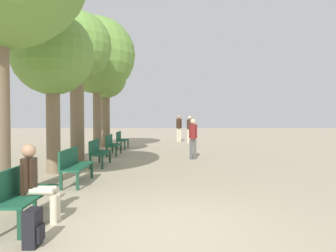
# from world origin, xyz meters

# --- Properties ---
(ground_plane) EXTENTS (80.00, 80.00, 0.00)m
(ground_plane) POSITION_xyz_m (0.00, 0.00, 0.00)
(ground_plane) COLOR tan
(bench_row_0) EXTENTS (0.46, 1.54, 0.87)m
(bench_row_0) POSITION_xyz_m (-2.16, 0.33, 0.50)
(bench_row_0) COLOR #195138
(bench_row_0) RESTS_ON ground_plane
(bench_row_1) EXTENTS (0.46, 1.54, 0.87)m
(bench_row_1) POSITION_xyz_m (-2.16, 3.26, 0.50)
(bench_row_1) COLOR #195138
(bench_row_1) RESTS_ON ground_plane
(bench_row_2) EXTENTS (0.46, 1.54, 0.87)m
(bench_row_2) POSITION_xyz_m (-2.16, 6.19, 0.50)
(bench_row_2) COLOR #195138
(bench_row_2) RESTS_ON ground_plane
(bench_row_3) EXTENTS (0.46, 1.54, 0.87)m
(bench_row_3) POSITION_xyz_m (-2.16, 9.12, 0.50)
(bench_row_3) COLOR #195138
(bench_row_3) RESTS_ON ground_plane
(bench_row_4) EXTENTS (0.46, 1.54, 0.87)m
(bench_row_4) POSITION_xyz_m (-2.16, 12.06, 0.50)
(bench_row_4) COLOR #195138
(bench_row_4) RESTS_ON ground_plane
(tree_row_1) EXTENTS (2.36, 2.36, 4.65)m
(tree_row_1) POSITION_xyz_m (-3.15, 4.72, 3.40)
(tree_row_1) COLOR #7A664C
(tree_row_1) RESTS_ON ground_plane
(tree_row_2) EXTENTS (2.55, 2.55, 5.53)m
(tree_row_2) POSITION_xyz_m (-3.15, 7.34, 4.12)
(tree_row_2) COLOR #7A664C
(tree_row_2) RESTS_ON ground_plane
(tree_row_3) EXTENTS (3.66, 3.66, 6.39)m
(tree_row_3) POSITION_xyz_m (-3.15, 10.93, 4.54)
(tree_row_3) COLOR #7A664C
(tree_row_3) RESTS_ON ground_plane
(tree_row_4) EXTENTS (2.31, 2.31, 4.96)m
(tree_row_4) POSITION_xyz_m (-3.15, 13.19, 3.69)
(tree_row_4) COLOR #7A664C
(tree_row_4) RESTS_ON ground_plane
(person_seated) EXTENTS (0.57, 0.32, 1.24)m
(person_seated) POSITION_xyz_m (-1.93, 0.31, 0.66)
(person_seated) COLOR beige
(person_seated) RESTS_ON ground_plane
(backpack) EXTENTS (0.20, 0.30, 0.48)m
(backpack) POSITION_xyz_m (-1.61, -0.62, 0.23)
(backpack) COLOR black
(backpack) RESTS_ON ground_plane
(pedestrian_near) EXTENTS (0.32, 0.24, 1.57)m
(pedestrian_near) POSITION_xyz_m (1.17, 7.73, 0.90)
(pedestrian_near) COLOR #4C4C4C
(pedestrian_near) RESTS_ON ground_plane
(pedestrian_mid) EXTENTS (0.34, 0.23, 1.69)m
(pedestrian_mid) POSITION_xyz_m (1.63, 15.38, 0.97)
(pedestrian_mid) COLOR beige
(pedestrian_mid) RESTS_ON ground_plane
(pedestrian_far) EXTENTS (0.35, 0.28, 1.73)m
(pedestrian_far) POSITION_xyz_m (1.01, 16.13, 0.99)
(pedestrian_far) COLOR beige
(pedestrian_far) RESTS_ON ground_plane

